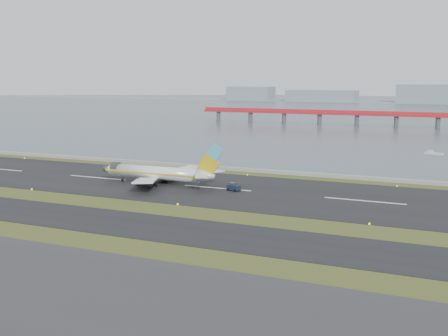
# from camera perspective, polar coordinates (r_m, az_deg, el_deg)

# --- Properties ---
(ground) EXTENTS (1000.00, 1000.00, 0.00)m
(ground) POSITION_cam_1_polar(r_m,az_deg,el_deg) (128.30, -6.33, -4.46)
(ground) COLOR #354819
(ground) RESTS_ON ground
(taxiway_strip) EXTENTS (1000.00, 18.00, 0.10)m
(taxiway_strip) POSITION_cam_1_polar(r_m,az_deg,el_deg) (118.41, -9.27, -5.65)
(taxiway_strip) COLOR black
(taxiway_strip) RESTS_ON ground
(runway_strip) EXTENTS (1000.00, 45.00, 0.10)m
(runway_strip) POSITION_cam_1_polar(r_m,az_deg,el_deg) (154.30, -0.71, -2.07)
(runway_strip) COLOR black
(runway_strip) RESTS_ON ground
(seawall) EXTENTS (1000.00, 2.50, 1.00)m
(seawall) POSITION_cam_1_polar(r_m,az_deg,el_deg) (181.47, 3.25, -0.24)
(seawall) COLOR gray
(seawall) RESTS_ON ground
(bay_water) EXTENTS (1400.00, 800.00, 1.30)m
(bay_water) POSITION_cam_1_polar(r_m,az_deg,el_deg) (571.80, 17.69, 5.70)
(bay_water) COLOR #414E5D
(bay_water) RESTS_ON ground
(red_pier) EXTENTS (260.00, 5.00, 10.20)m
(red_pier) POSITION_cam_1_polar(r_m,az_deg,el_deg) (360.83, 17.12, 5.12)
(red_pier) COLOR red
(red_pier) RESTS_ON ground
(far_shoreline) EXTENTS (1400.00, 80.00, 60.50)m
(far_shoreline) POSITION_cam_1_polar(r_m,az_deg,el_deg) (729.58, 20.22, 6.70)
(far_shoreline) COLOR gray
(far_shoreline) RESTS_ON ground
(airliner) EXTENTS (38.52, 32.89, 12.80)m
(airliner) POSITION_cam_1_polar(r_m,az_deg,el_deg) (159.44, -6.58, -0.52)
(airliner) COLOR white
(airliner) RESTS_ON ground
(pushback_tug) EXTENTS (3.90, 2.86, 2.24)m
(pushback_tug) POSITION_cam_1_polar(r_m,az_deg,el_deg) (150.44, 0.99, -1.96)
(pushback_tug) COLOR #121E33
(pushback_tug) RESTS_ON ground
(workboat_near) EXTENTS (7.49, 4.42, 1.74)m
(workboat_near) POSITION_cam_1_polar(r_m,az_deg,el_deg) (236.76, 20.49, 1.40)
(workboat_near) COLOR silver
(workboat_near) RESTS_ON ground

